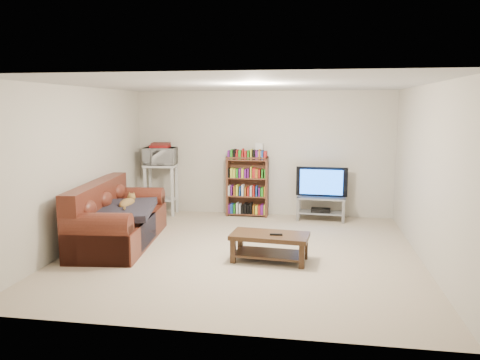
% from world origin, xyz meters
% --- Properties ---
extents(floor, '(5.00, 5.00, 0.00)m').
position_xyz_m(floor, '(0.00, 0.00, 0.00)').
color(floor, beige).
rests_on(floor, ground).
extents(ceiling, '(5.00, 5.00, 0.00)m').
position_xyz_m(ceiling, '(0.00, 0.00, 2.40)').
color(ceiling, white).
rests_on(ceiling, ground).
extents(wall_back, '(5.00, 0.00, 5.00)m').
position_xyz_m(wall_back, '(0.00, 2.50, 1.20)').
color(wall_back, beige).
rests_on(wall_back, ground).
extents(wall_front, '(5.00, 0.00, 5.00)m').
position_xyz_m(wall_front, '(0.00, -2.50, 1.20)').
color(wall_front, beige).
rests_on(wall_front, ground).
extents(wall_left, '(0.00, 5.00, 5.00)m').
position_xyz_m(wall_left, '(-2.50, 0.00, 1.20)').
color(wall_left, beige).
rests_on(wall_left, ground).
extents(wall_right, '(0.00, 5.00, 5.00)m').
position_xyz_m(wall_right, '(2.50, 0.00, 1.20)').
color(wall_right, beige).
rests_on(wall_right, ground).
extents(sofa, '(1.20, 2.32, 0.95)m').
position_xyz_m(sofa, '(-2.02, 0.14, 0.33)').
color(sofa, '#592317').
rests_on(sofa, floor).
extents(blanket, '(1.06, 1.26, 0.19)m').
position_xyz_m(blanket, '(-1.82, 0.01, 0.56)').
color(blanket, '#25222B').
rests_on(blanket, sofa).
extents(cat, '(0.31, 0.63, 0.18)m').
position_xyz_m(cat, '(-1.84, 0.21, 0.62)').
color(cat, brown).
rests_on(cat, sofa).
extents(coffee_table, '(1.09, 0.62, 0.38)m').
position_xyz_m(coffee_table, '(0.43, -0.33, 0.27)').
color(coffee_table, '#392314').
rests_on(coffee_table, floor).
extents(remote, '(0.17, 0.06, 0.02)m').
position_xyz_m(remote, '(0.52, -0.39, 0.39)').
color(remote, black).
rests_on(remote, coffee_table).
extents(tv_stand, '(0.90, 0.45, 0.44)m').
position_xyz_m(tv_stand, '(1.14, 2.16, 0.30)').
color(tv_stand, '#999EA3').
rests_on(tv_stand, floor).
extents(television, '(0.96, 0.18, 0.55)m').
position_xyz_m(television, '(1.14, 2.16, 0.72)').
color(television, black).
rests_on(television, tv_stand).
extents(dvd_player, '(0.37, 0.27, 0.06)m').
position_xyz_m(dvd_player, '(1.14, 2.16, 0.19)').
color(dvd_player, black).
rests_on(dvd_player, tv_stand).
extents(bookshelf, '(0.80, 0.26, 1.16)m').
position_xyz_m(bookshelf, '(-0.26, 2.29, 0.60)').
color(bookshelf, '#552E1D').
rests_on(bookshelf, floor).
extents(shelf_clutter, '(0.59, 0.18, 0.28)m').
position_xyz_m(shelf_clutter, '(-0.16, 2.30, 1.26)').
color(shelf_clutter, silver).
rests_on(shelf_clutter, bookshelf).
extents(microwave_stand, '(0.65, 0.49, 0.98)m').
position_xyz_m(microwave_stand, '(-1.96, 2.18, 0.63)').
color(microwave_stand, silver).
rests_on(microwave_stand, floor).
extents(microwave, '(0.63, 0.45, 0.34)m').
position_xyz_m(microwave, '(-1.96, 2.18, 1.15)').
color(microwave, silver).
rests_on(microwave, microwave_stand).
extents(game_boxes, '(0.38, 0.34, 0.05)m').
position_xyz_m(game_boxes, '(-1.96, 2.18, 1.34)').
color(game_boxes, maroon).
rests_on(game_boxes, microwave).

